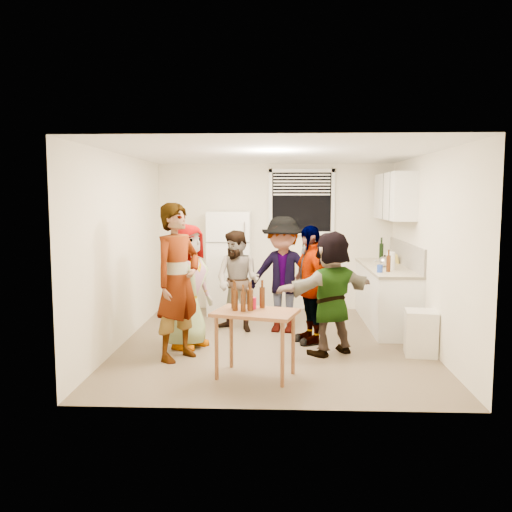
{
  "coord_description": "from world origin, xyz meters",
  "views": [
    {
      "loc": [
        0.07,
        -7.05,
        1.96
      ],
      "look_at": [
        -0.24,
        0.2,
        1.15
      ],
      "focal_mm": 38.0,
      "sensor_mm": 36.0,
      "label": 1
    }
  ],
  "objects_px": {
    "trash_bin": "(421,335)",
    "guest_back_left": "(238,331)",
    "beer_bottle_counter": "(388,272)",
    "guest_black": "(309,342)",
    "red_cup": "(252,309)",
    "guest_orange": "(331,353)",
    "guest_stripe": "(179,358)",
    "guest_grey": "(188,347)",
    "blue_cup": "(380,272)",
    "beer_bottle_table": "(243,311)",
    "serving_table": "(255,377)",
    "guest_back_right": "(283,331)",
    "refrigerator": "(230,263)",
    "wine_bottle": "(381,260)",
    "kettle": "(384,267)"
  },
  "relations": [
    {
      "from": "beer_bottle_counter",
      "to": "guest_back_right",
      "type": "relative_size",
      "value": 0.14
    },
    {
      "from": "wine_bottle",
      "to": "guest_grey",
      "type": "height_order",
      "value": "wine_bottle"
    },
    {
      "from": "trash_bin",
      "to": "wine_bottle",
      "type": "bearing_deg",
      "value": 91.8
    },
    {
      "from": "red_cup",
      "to": "guest_grey",
      "type": "height_order",
      "value": "red_cup"
    },
    {
      "from": "wine_bottle",
      "to": "red_cup",
      "type": "bearing_deg",
      "value": -122.38
    },
    {
      "from": "refrigerator",
      "to": "guest_black",
      "type": "relative_size",
      "value": 1.08
    },
    {
      "from": "blue_cup",
      "to": "beer_bottle_table",
      "type": "bearing_deg",
      "value": -134.34
    },
    {
      "from": "red_cup",
      "to": "serving_table",
      "type": "bearing_deg",
      "value": -68.26
    },
    {
      "from": "kettle",
      "to": "wine_bottle",
      "type": "relative_size",
      "value": 0.82
    },
    {
      "from": "blue_cup",
      "to": "beer_bottle_table",
      "type": "height_order",
      "value": "blue_cup"
    },
    {
      "from": "guest_back_left",
      "to": "guest_black",
      "type": "relative_size",
      "value": 0.93
    },
    {
      "from": "guest_back_left",
      "to": "trash_bin",
      "type": "bearing_deg",
      "value": -0.03
    },
    {
      "from": "guest_back_right",
      "to": "beer_bottle_counter",
      "type": "bearing_deg",
      "value": 8.12
    },
    {
      "from": "beer_bottle_counter",
      "to": "guest_stripe",
      "type": "bearing_deg",
      "value": -155.55
    },
    {
      "from": "serving_table",
      "to": "guest_stripe",
      "type": "distance_m",
      "value": 1.14
    },
    {
      "from": "serving_table",
      "to": "guest_grey",
      "type": "xyz_separation_m",
      "value": [
        -0.93,
        1.14,
        0.0
      ]
    },
    {
      "from": "refrigerator",
      "to": "wine_bottle",
      "type": "relative_size",
      "value": 6.05
    },
    {
      "from": "guest_orange",
      "to": "guest_black",
      "type": "bearing_deg",
      "value": -97.32
    },
    {
      "from": "refrigerator",
      "to": "beer_bottle_table",
      "type": "xyz_separation_m",
      "value": [
        0.44,
        -3.25,
        -0.12
      ]
    },
    {
      "from": "trash_bin",
      "to": "beer_bottle_table",
      "type": "distance_m",
      "value": 2.37
    },
    {
      "from": "serving_table",
      "to": "kettle",
      "type": "bearing_deg",
      "value": 52.72
    },
    {
      "from": "red_cup",
      "to": "guest_black",
      "type": "xyz_separation_m",
      "value": [
        0.71,
        1.3,
        -0.73
      ]
    },
    {
      "from": "refrigerator",
      "to": "beer_bottle_table",
      "type": "height_order",
      "value": "refrigerator"
    },
    {
      "from": "serving_table",
      "to": "guest_stripe",
      "type": "relative_size",
      "value": 0.46
    },
    {
      "from": "trash_bin",
      "to": "guest_back_left",
      "type": "bearing_deg",
      "value": 154.81
    },
    {
      "from": "guest_stripe",
      "to": "guest_black",
      "type": "xyz_separation_m",
      "value": [
        1.62,
        0.79,
        0.0
      ]
    },
    {
      "from": "beer_bottle_table",
      "to": "serving_table",
      "type": "bearing_deg",
      "value": 8.57
    },
    {
      "from": "kettle",
      "to": "guest_grey",
      "type": "relative_size",
      "value": 0.14
    },
    {
      "from": "beer_bottle_counter",
      "to": "guest_orange",
      "type": "relative_size",
      "value": 0.15
    },
    {
      "from": "beer_bottle_counter",
      "to": "guest_black",
      "type": "relative_size",
      "value": 0.15
    },
    {
      "from": "guest_black",
      "to": "wine_bottle",
      "type": "bearing_deg",
      "value": 125.08
    },
    {
      "from": "beer_bottle_table",
      "to": "red_cup",
      "type": "xyz_separation_m",
      "value": [
        0.09,
        0.12,
        0.0
      ]
    },
    {
      "from": "guest_stripe",
      "to": "guest_grey",
      "type": "bearing_deg",
      "value": 30.99
    },
    {
      "from": "kettle",
      "to": "guest_stripe",
      "type": "relative_size",
      "value": 0.12
    },
    {
      "from": "beer_bottle_table",
      "to": "beer_bottle_counter",
      "type": "bearing_deg",
      "value": 44.63
    },
    {
      "from": "guest_back_right",
      "to": "beer_bottle_table",
      "type": "bearing_deg",
      "value": -89.5
    },
    {
      "from": "beer_bottle_table",
      "to": "red_cup",
      "type": "height_order",
      "value": "beer_bottle_table"
    },
    {
      "from": "guest_grey",
      "to": "serving_table",
      "type": "bearing_deg",
      "value": -110.3
    },
    {
      "from": "guest_stripe",
      "to": "wine_bottle",
      "type": "bearing_deg",
      "value": -14.62
    },
    {
      "from": "red_cup",
      "to": "guest_orange",
      "type": "relative_size",
      "value": 0.08
    },
    {
      "from": "beer_bottle_counter",
      "to": "guest_back_right",
      "type": "bearing_deg",
      "value": 175.33
    },
    {
      "from": "trash_bin",
      "to": "guest_stripe",
      "type": "height_order",
      "value": "trash_bin"
    },
    {
      "from": "kettle",
      "to": "guest_grey",
      "type": "xyz_separation_m",
      "value": [
        -2.76,
        -1.27,
        -0.9
      ]
    },
    {
      "from": "trash_bin",
      "to": "beer_bottle_table",
      "type": "bearing_deg",
      "value": -156.77
    },
    {
      "from": "serving_table",
      "to": "guest_orange",
      "type": "height_order",
      "value": "serving_table"
    },
    {
      "from": "beer_bottle_table",
      "to": "guest_black",
      "type": "xyz_separation_m",
      "value": [
        0.79,
        1.43,
        -0.73
      ]
    },
    {
      "from": "serving_table",
      "to": "guest_back_right",
      "type": "relative_size",
      "value": 0.52
    },
    {
      "from": "refrigerator",
      "to": "beer_bottle_counter",
      "type": "height_order",
      "value": "refrigerator"
    },
    {
      "from": "guest_orange",
      "to": "wine_bottle",
      "type": "bearing_deg",
      "value": -146.73
    },
    {
      "from": "trash_bin",
      "to": "guest_back_left",
      "type": "xyz_separation_m",
      "value": [
        -2.34,
        1.1,
        -0.25
      ]
    }
  ]
}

